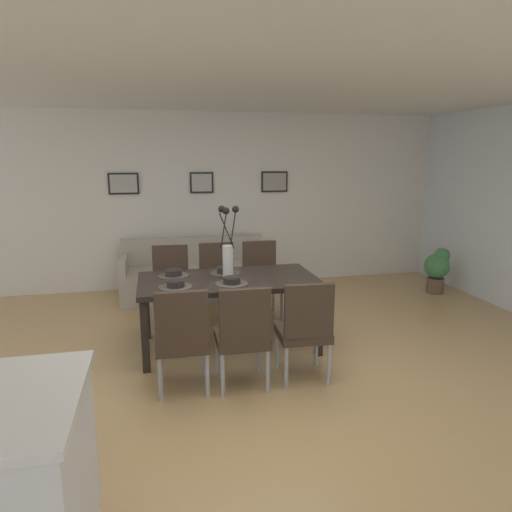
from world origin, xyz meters
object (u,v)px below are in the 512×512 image
(bowl_near_left, at_px, (176,283))
(framed_picture_left, at_px, (124,184))
(dining_chair_near_left, at_px, (182,335))
(bowl_near_right, at_px, (173,272))
(dining_chair_mid_right, at_px, (261,275))
(sofa, at_px, (195,276))
(dining_chair_near_right, at_px, (171,281))
(potted_plant, at_px, (437,268))
(dining_chair_mid_left, at_px, (305,326))
(dining_chair_far_right, at_px, (218,277))
(framed_picture_right, at_px, (274,182))
(bowl_far_right, at_px, (225,269))
(dining_chair_far_left, at_px, (243,332))
(dining_table, at_px, (228,285))
(centerpiece_vase, at_px, (228,251))
(bowl_far_left, at_px, (232,280))
(framed_picture_center, at_px, (202,183))

(bowl_near_left, relative_size, framed_picture_left, 0.40)
(dining_chair_near_left, bearing_deg, bowl_near_right, 90.63)
(dining_chair_mid_right, relative_size, sofa, 0.45)
(dining_chair_near_right, height_order, potted_plant, dining_chair_near_right)
(dining_chair_mid_left, distance_m, bowl_near_right, 1.56)
(dining_chair_near_left, relative_size, dining_chair_far_right, 1.00)
(framed_picture_right, bearing_deg, dining_chair_near_right, -137.29)
(sofa, xyz_separation_m, framed_picture_right, (1.30, 0.50, 1.30))
(bowl_far_right, bearing_deg, dining_chair_far_left, -91.21)
(potted_plant, bearing_deg, bowl_near_left, -158.82)
(framed_picture_left, bearing_deg, bowl_near_left, -77.59)
(dining_table, distance_m, dining_chair_near_right, 1.04)
(dining_chair_near_right, bearing_deg, bowl_near_left, -89.36)
(dining_chair_far_right, bearing_deg, dining_chair_near_left, -107.19)
(dining_chair_far_left, relative_size, dining_chair_mid_left, 1.00)
(dining_chair_near_left, xyz_separation_m, dining_chair_far_left, (0.50, -0.03, 0.00))
(bowl_far_right, distance_m, framed_picture_left, 2.58)
(dining_chair_mid_left, height_order, bowl_far_right, dining_chair_mid_left)
(dining_chair_mid_left, height_order, bowl_near_left, dining_chair_mid_left)
(centerpiece_vase, height_order, framed_picture_right, framed_picture_right)
(dining_table, xyz_separation_m, bowl_far_left, (0.00, -0.21, 0.12))
(dining_chair_mid_right, distance_m, bowl_far_left, 1.28)
(framed_picture_right, bearing_deg, framed_picture_left, 180.00)
(framed_picture_left, bearing_deg, potted_plant, -14.61)
(dining_chair_far_left, xyz_separation_m, bowl_far_right, (0.02, 1.12, 0.27))
(dining_chair_mid_right, xyz_separation_m, centerpiece_vase, (-0.56, -0.90, 0.51))
(dining_table, distance_m, dining_chair_far_left, 0.92)
(bowl_near_right, xyz_separation_m, potted_plant, (3.81, 1.05, -0.41))
(dining_chair_mid_left, bearing_deg, framed_picture_right, 79.91)
(centerpiece_vase, relative_size, potted_plant, 1.10)
(dining_chair_near_right, height_order, framed_picture_center, framed_picture_center)
(centerpiece_vase, bearing_deg, bowl_near_left, -158.34)
(dining_chair_far_right, xyz_separation_m, sofa, (-0.20, 1.00, -0.23))
(dining_chair_near_right, relative_size, sofa, 0.45)
(dining_chair_mid_left, bearing_deg, dining_chair_mid_right, 89.08)
(dining_chair_near_left, xyz_separation_m, dining_chair_mid_right, (1.09, 1.77, 0.00))
(dining_chair_near_right, height_order, framed_picture_right, framed_picture_right)
(bowl_far_left, bearing_deg, framed_picture_right, 66.91)
(dining_chair_near_right, distance_m, framed_picture_left, 1.95)
(framed_picture_right, bearing_deg, centerpiece_vase, -114.90)
(dining_chair_far_right, height_order, sofa, dining_chair_far_right)
(dining_chair_mid_right, distance_m, bowl_near_left, 1.59)
(dining_chair_far_left, height_order, bowl_near_left, dining_chair_far_left)
(dining_chair_far_right, distance_m, sofa, 1.04)
(dining_chair_near_left, height_order, bowl_far_left, dining_chair_near_left)
(dining_table, bearing_deg, bowl_near_left, -158.42)
(dining_chair_near_right, xyz_separation_m, dining_chair_mid_right, (1.11, 0.04, 0.00))
(dining_chair_near_right, distance_m, dining_chair_far_left, 1.85)
(sofa, xyz_separation_m, framed_picture_left, (-0.94, 0.50, 1.30))
(bowl_far_left, bearing_deg, centerpiece_vase, 89.75)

